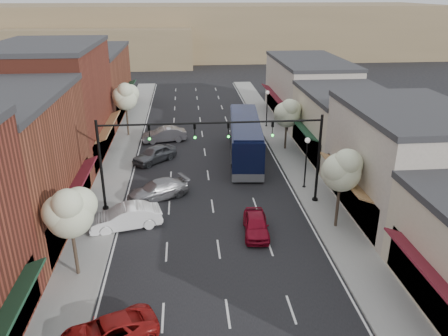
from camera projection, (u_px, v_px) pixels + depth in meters
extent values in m
plane|color=black|center=(221.00, 268.00, 25.98)|extent=(160.00, 160.00, 0.00)
cube|color=gray|center=(119.00, 159.00, 42.30)|extent=(2.80, 73.00, 0.15)
cube|color=gray|center=(289.00, 154.00, 43.70)|extent=(2.80, 73.00, 0.15)
cube|color=gray|center=(134.00, 159.00, 42.42)|extent=(0.25, 73.00, 0.17)
cube|color=gray|center=(275.00, 154.00, 43.58)|extent=(0.25, 73.00, 0.17)
cube|color=black|center=(68.00, 205.00, 30.06)|extent=(0.60, 11.90, 2.60)
cube|color=maroon|center=(77.00, 184.00, 29.56)|extent=(1.07, 9.80, 0.49)
cube|color=maroon|center=(53.00, 105.00, 41.23)|extent=(9.00, 14.00, 10.50)
cube|color=#2D2D30|center=(44.00, 45.00, 39.16)|extent=(9.20, 14.10, 0.40)
cube|color=black|center=(102.00, 140.00, 42.96)|extent=(0.60, 11.90, 2.60)
cube|color=#9F7548|center=(109.00, 125.00, 42.46)|extent=(1.07, 9.80, 0.49)
cube|color=brown|center=(88.00, 84.00, 56.44)|extent=(9.00, 18.00, 8.00)
cube|color=#2D2D30|center=(84.00, 51.00, 54.85)|extent=(9.20, 18.10, 0.40)
cube|color=black|center=(122.00, 102.00, 57.70)|extent=(0.60, 15.30, 2.60)
cube|color=#163924|center=(128.00, 90.00, 57.20)|extent=(1.07, 12.60, 0.49)
cube|color=black|center=(444.00, 302.00, 20.69)|extent=(0.60, 10.20, 2.60)
cube|color=maroon|center=(433.00, 277.00, 20.05)|extent=(1.07, 8.40, 0.49)
cube|color=#BCAFA1|center=(406.00, 164.00, 31.24)|extent=(8.00, 12.00, 7.50)
cube|color=#2D2D30|center=(415.00, 110.00, 29.74)|extent=(8.20, 12.10, 0.40)
cube|color=black|center=(352.00, 193.00, 31.74)|extent=(0.60, 10.20, 2.60)
cube|color=#9F7548|center=(344.00, 175.00, 31.11)|extent=(1.07, 8.40, 0.49)
cube|color=beige|center=(346.00, 126.00, 42.58)|extent=(8.00, 12.00, 6.00)
cube|color=#2D2D30|center=(350.00, 93.00, 41.36)|extent=(8.20, 12.10, 0.40)
cube|color=black|center=(308.00, 141.00, 42.80)|extent=(0.60, 10.20, 2.60)
cube|color=#163924|center=(301.00, 126.00, 42.16)|extent=(1.07, 8.40, 0.49)
cube|color=#BCAFA1|center=(308.00, 90.00, 55.29)|extent=(8.00, 16.00, 7.00)
cube|color=#2D2D30|center=(310.00, 61.00, 53.88)|extent=(8.20, 16.10, 0.40)
cube|color=black|center=(279.00, 106.00, 55.70)|extent=(0.60, 13.60, 2.60)
cube|color=maroon|center=(273.00, 94.00, 55.06)|extent=(1.07, 11.20, 0.49)
cube|color=#7A6647|center=(190.00, 31.00, 106.63)|extent=(120.00, 30.00, 12.00)
cube|color=#7A6647|center=(76.00, 46.00, 94.25)|extent=(50.00, 20.00, 8.00)
cylinder|color=black|center=(315.00, 200.00, 33.96)|extent=(0.44, 0.44, 0.30)
cylinder|color=black|center=(318.00, 160.00, 32.69)|extent=(0.20, 0.20, 7.00)
cylinder|color=black|center=(267.00, 121.00, 31.18)|extent=(8.00, 0.14, 0.14)
imported|color=black|center=(272.00, 129.00, 31.44)|extent=(0.18, 0.46, 1.10)
sphere|color=#19E533|center=(273.00, 135.00, 31.49)|extent=(0.18, 0.18, 0.18)
imported|color=black|center=(228.00, 131.00, 31.17)|extent=(0.18, 0.46, 1.10)
sphere|color=#19E533|center=(228.00, 137.00, 31.22)|extent=(0.18, 0.18, 0.18)
cylinder|color=black|center=(106.00, 209.00, 32.63)|extent=(0.44, 0.44, 0.30)
cylinder|color=black|center=(101.00, 167.00, 31.36)|extent=(0.20, 0.20, 7.00)
cylinder|color=black|center=(155.00, 124.00, 30.51)|extent=(8.00, 0.14, 0.14)
imported|color=black|center=(149.00, 133.00, 30.71)|extent=(0.18, 0.46, 1.10)
sphere|color=#19E533|center=(150.00, 139.00, 30.76)|extent=(0.18, 0.18, 0.18)
imported|color=black|center=(195.00, 131.00, 30.97)|extent=(0.18, 0.46, 1.10)
sphere|color=#19E533|center=(195.00, 138.00, 31.02)|extent=(0.18, 0.18, 0.18)
cylinder|color=#47382B|center=(338.00, 204.00, 29.65)|extent=(0.20, 0.20, 3.71)
sphere|color=beige|center=(341.00, 172.00, 28.77)|extent=(2.60, 2.60, 2.60)
sphere|color=beige|center=(348.00, 164.00, 28.91)|extent=(2.00, 2.00, 2.00)
sphere|color=beige|center=(337.00, 169.00, 28.33)|extent=(1.90, 1.90, 1.90)
sphere|color=beige|center=(347.00, 162.00, 27.97)|extent=(1.70, 1.70, 1.70)
cylinder|color=#47382B|center=(286.00, 134.00, 44.47)|extent=(0.20, 0.20, 3.33)
sphere|color=beige|center=(287.00, 114.00, 43.68)|extent=(2.60, 2.60, 2.60)
sphere|color=beige|center=(291.00, 110.00, 43.84)|extent=(2.00, 2.00, 2.00)
sphere|color=beige|center=(284.00, 112.00, 43.25)|extent=(1.90, 1.90, 1.90)
sphere|color=beige|center=(289.00, 108.00, 42.91)|extent=(1.70, 1.70, 1.70)
cylinder|color=#47382B|center=(75.00, 249.00, 24.62)|extent=(0.20, 0.20, 3.52)
sphere|color=beige|center=(70.00, 215.00, 23.79)|extent=(2.60, 2.60, 2.60)
sphere|color=beige|center=(79.00, 205.00, 23.94)|extent=(2.00, 2.00, 2.00)
sphere|color=beige|center=(60.00, 212.00, 23.35)|extent=(1.90, 1.90, 1.90)
sphere|color=beige|center=(67.00, 204.00, 23.00)|extent=(1.70, 1.70, 1.70)
cylinder|color=#47382B|center=(127.00, 120.00, 48.52)|extent=(0.20, 0.20, 3.84)
sphere|color=beige|center=(125.00, 98.00, 47.61)|extent=(2.60, 2.60, 2.60)
sphere|color=beige|center=(130.00, 93.00, 47.74)|extent=(2.00, 2.00, 2.00)
sphere|color=beige|center=(121.00, 96.00, 47.16)|extent=(1.90, 1.90, 1.90)
sphere|color=beige|center=(125.00, 91.00, 46.79)|extent=(1.70, 1.70, 1.70)
cylinder|color=black|center=(304.00, 187.00, 36.27)|extent=(0.28, 0.28, 0.20)
cylinder|color=black|center=(306.00, 166.00, 35.55)|extent=(0.12, 0.12, 4.00)
sphere|color=white|center=(308.00, 140.00, 34.70)|extent=(0.44, 0.44, 0.44)
cylinder|color=black|center=(266.00, 126.00, 52.39)|extent=(0.28, 0.28, 0.20)
cylinder|color=black|center=(267.00, 111.00, 51.67)|extent=(0.12, 0.12, 4.00)
sphere|color=white|center=(268.00, 92.00, 50.83)|extent=(0.44, 0.44, 0.44)
cube|color=black|center=(245.00, 138.00, 42.09)|extent=(3.89, 12.87, 3.25)
cube|color=#595B60|center=(245.00, 152.00, 42.65)|extent=(3.92, 12.89, 0.74)
cube|color=black|center=(245.00, 133.00, 41.91)|extent=(3.86, 11.87, 1.16)
cube|color=black|center=(246.00, 121.00, 41.45)|extent=(3.63, 12.35, 0.26)
cube|color=black|center=(249.00, 154.00, 36.02)|extent=(2.19, 0.28, 1.27)
cylinder|color=black|center=(233.00, 170.00, 38.56)|extent=(0.44, 1.12, 1.10)
cylinder|color=black|center=(261.00, 170.00, 38.56)|extent=(0.44, 1.12, 1.10)
cylinder|color=black|center=(232.00, 140.00, 46.38)|extent=(0.44, 1.12, 1.10)
cylinder|color=black|center=(255.00, 140.00, 46.38)|extent=(0.44, 1.12, 1.10)
cylinder|color=black|center=(232.00, 144.00, 45.01)|extent=(0.44, 1.12, 1.10)
cylinder|color=black|center=(256.00, 144.00, 45.01)|extent=(0.44, 1.12, 1.10)
imported|color=maroon|center=(256.00, 224.00, 29.36)|extent=(1.95, 4.18, 1.38)
imported|color=maroon|center=(107.00, 333.00, 20.12)|extent=(5.15, 3.82, 1.30)
imported|color=white|center=(125.00, 217.00, 30.04)|extent=(5.21, 2.85, 1.63)
imported|color=gray|center=(158.00, 190.00, 34.39)|extent=(5.35, 3.99, 1.44)
imported|color=slate|center=(155.00, 154.00, 41.67)|extent=(4.52, 4.51, 1.55)
imported|color=#AAA9AE|center=(164.00, 135.00, 47.23)|extent=(4.94, 2.46, 1.56)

